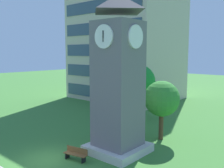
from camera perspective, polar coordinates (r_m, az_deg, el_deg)
ground_plane at (r=19.10m, az=-14.74°, el=-16.39°), size 160.00×160.00×0.00m
office_building at (r=42.69m, az=3.31°, el=11.94°), size 16.11×13.00×22.40m
clock_tower at (r=18.57m, az=1.39°, el=0.11°), size 4.01×4.01×11.72m
park_bench at (r=18.55m, az=-8.22°, el=-15.41°), size 1.86×0.82×0.88m
tree_streetside at (r=22.09m, az=11.23°, el=-3.36°), size 3.09×3.09×5.17m
tree_by_building at (r=28.21m, az=5.94°, el=0.51°), size 3.86×3.86×6.29m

